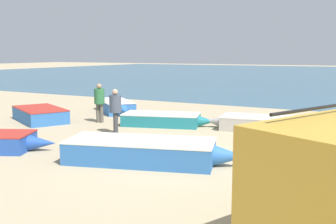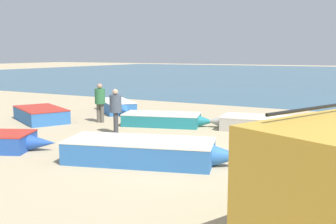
{
  "view_description": "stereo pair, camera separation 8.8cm",
  "coord_description": "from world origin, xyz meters",
  "px_view_note": "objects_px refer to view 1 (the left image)",
  "views": [
    {
      "loc": [
        5.13,
        -10.23,
        3.08
      ],
      "look_at": [
        -1.47,
        2.1,
        1.0
      ],
      "focal_mm": 42.0,
      "sensor_mm": 36.0,
      "label": 1
    },
    {
      "loc": [
        5.21,
        -10.18,
        3.08
      ],
      "look_at": [
        -1.47,
        2.1,
        1.0
      ],
      "focal_mm": 42.0,
      "sensor_mm": 36.0,
      "label": 2
    }
  ],
  "objects_px": {
    "fishing_rowboat_6": "(164,119)",
    "fisherman_0": "(99,99)",
    "fisherman_1": "(115,107)",
    "fishing_rowboat_3": "(146,151)",
    "fishing_rowboat_2": "(116,106)",
    "fishing_rowboat_1": "(265,124)",
    "fishing_rowboat_5": "(39,114)"
  },
  "relations": [
    {
      "from": "fishing_rowboat_6",
      "to": "fisherman_0",
      "type": "relative_size",
      "value": 2.32
    },
    {
      "from": "fishing_rowboat_1",
      "to": "fisherman_0",
      "type": "relative_size",
      "value": 2.6
    },
    {
      "from": "fishing_rowboat_5",
      "to": "fishing_rowboat_1",
      "type": "bearing_deg",
      "value": -138.23
    },
    {
      "from": "fishing_rowboat_1",
      "to": "fishing_rowboat_6",
      "type": "xyz_separation_m",
      "value": [
        -4.15,
        -0.88,
        -0.02
      ]
    },
    {
      "from": "fishing_rowboat_6",
      "to": "fisherman_1",
      "type": "bearing_deg",
      "value": -123.74
    },
    {
      "from": "fishing_rowboat_5",
      "to": "fishing_rowboat_3",
      "type": "bearing_deg",
      "value": -177.62
    },
    {
      "from": "fishing_rowboat_1",
      "to": "fishing_rowboat_5",
      "type": "xyz_separation_m",
      "value": [
        -9.78,
        -2.59,
        0.02
      ]
    },
    {
      "from": "fisherman_0",
      "to": "fishing_rowboat_5",
      "type": "bearing_deg",
      "value": 93.19
    },
    {
      "from": "fishing_rowboat_2",
      "to": "fisherman_0",
      "type": "height_order",
      "value": "fisherman_0"
    },
    {
      "from": "fisherman_0",
      "to": "fisherman_1",
      "type": "xyz_separation_m",
      "value": [
        2.13,
        -1.74,
        -0.01
      ]
    },
    {
      "from": "fishing_rowboat_1",
      "to": "fishing_rowboat_2",
      "type": "bearing_deg",
      "value": -16.87
    },
    {
      "from": "fishing_rowboat_3",
      "to": "fisherman_1",
      "type": "xyz_separation_m",
      "value": [
        -3.13,
        2.89,
        0.72
      ]
    },
    {
      "from": "fishing_rowboat_2",
      "to": "fishing_rowboat_6",
      "type": "xyz_separation_m",
      "value": [
        4.1,
        -2.18,
        -0.05
      ]
    },
    {
      "from": "fishing_rowboat_2",
      "to": "fishing_rowboat_6",
      "type": "distance_m",
      "value": 4.65
    },
    {
      "from": "fishing_rowboat_3",
      "to": "fishing_rowboat_6",
      "type": "bearing_deg",
      "value": 97.2
    },
    {
      "from": "fishing_rowboat_1",
      "to": "fishing_rowboat_5",
      "type": "bearing_deg",
      "value": 6.92
    },
    {
      "from": "fishing_rowboat_2",
      "to": "fishing_rowboat_6",
      "type": "height_order",
      "value": "fishing_rowboat_2"
    },
    {
      "from": "fishing_rowboat_2",
      "to": "fisherman_1",
      "type": "height_order",
      "value": "fisherman_1"
    },
    {
      "from": "fishing_rowboat_1",
      "to": "fishing_rowboat_5",
      "type": "distance_m",
      "value": 10.12
    },
    {
      "from": "fishing_rowboat_2",
      "to": "fishing_rowboat_5",
      "type": "relative_size",
      "value": 0.91
    },
    {
      "from": "fishing_rowboat_3",
      "to": "fisherman_0",
      "type": "bearing_deg",
      "value": 122.05
    },
    {
      "from": "fisherman_1",
      "to": "fishing_rowboat_1",
      "type": "bearing_deg",
      "value": -174.36
    },
    {
      "from": "fishing_rowboat_5",
      "to": "fisherman_1",
      "type": "xyz_separation_m",
      "value": [
        4.87,
        -0.77,
        0.73
      ]
    },
    {
      "from": "fishing_rowboat_2",
      "to": "fishing_rowboat_3",
      "type": "xyz_separation_m",
      "value": [
        6.47,
        -7.54,
        0.01
      ]
    },
    {
      "from": "fishing_rowboat_2",
      "to": "fishing_rowboat_5",
      "type": "distance_m",
      "value": 4.18
    },
    {
      "from": "fishing_rowboat_6",
      "to": "fisherman_1",
      "type": "distance_m",
      "value": 2.71
    },
    {
      "from": "fishing_rowboat_5",
      "to": "fishing_rowboat_6",
      "type": "relative_size",
      "value": 0.95
    },
    {
      "from": "fishing_rowboat_5",
      "to": "fisherman_0",
      "type": "distance_m",
      "value": 3.0
    },
    {
      "from": "fishing_rowboat_1",
      "to": "fisherman_1",
      "type": "height_order",
      "value": "fisherman_1"
    },
    {
      "from": "fishing_rowboat_3",
      "to": "fisherman_0",
      "type": "relative_size",
      "value": 2.96
    },
    {
      "from": "fishing_rowboat_2",
      "to": "fishing_rowboat_3",
      "type": "distance_m",
      "value": 9.94
    },
    {
      "from": "fishing_rowboat_3",
      "to": "fisherman_1",
      "type": "distance_m",
      "value": 4.32
    }
  ]
}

